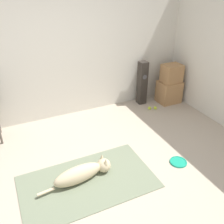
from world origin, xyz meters
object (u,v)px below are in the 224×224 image
at_px(dog, 83,173).
at_px(tennis_ball_by_boxes, 150,108).
at_px(frisbee, 178,162).
at_px(tennis_ball_near_speaker, 155,108).
at_px(floor_speaker, 142,83).
at_px(cardboard_box_upper, 172,73).
at_px(cardboard_box_lower, 169,92).

bearing_deg(dog, tennis_ball_by_boxes, 34.84).
distance_m(dog, tennis_ball_by_boxes, 2.36).
xyz_separation_m(frisbee, tennis_ball_near_speaker, (0.64, 1.57, 0.02)).
height_order(dog, floor_speaker, floor_speaker).
bearing_deg(frisbee, tennis_ball_near_speaker, 67.93).
bearing_deg(tennis_ball_by_boxes, dog, -145.16).
relative_size(cardboard_box_upper, tennis_ball_near_speaker, 5.91).
relative_size(frisbee, cardboard_box_upper, 0.66).
distance_m(frisbee, cardboard_box_lower, 2.08).
relative_size(cardboard_box_lower, tennis_ball_by_boxes, 7.16).
bearing_deg(frisbee, tennis_ball_by_boxes, 72.01).
bearing_deg(dog, tennis_ball_near_speaker, 32.50).
bearing_deg(tennis_ball_by_boxes, frisbee, -107.99).
xyz_separation_m(tennis_ball_by_boxes, tennis_ball_near_speaker, (0.11, -0.04, 0.00)).
bearing_deg(frisbee, dog, 169.41).
bearing_deg(tennis_ball_near_speaker, dog, -147.50).
bearing_deg(dog, floor_speaker, 41.20).
height_order(dog, tennis_ball_near_speaker, dog).
bearing_deg(cardboard_box_upper, tennis_ball_near_speaker, -158.35).
distance_m(frisbee, floor_speaker, 2.08).
bearing_deg(tennis_ball_near_speaker, tennis_ball_by_boxes, 159.49).
bearing_deg(tennis_ball_by_boxes, floor_speaker, 88.89).
relative_size(floor_speaker, tennis_ball_near_speaker, 14.04).
distance_m(floor_speaker, tennis_ball_by_boxes, 0.56).
xyz_separation_m(frisbee, cardboard_box_upper, (1.12, 1.76, 0.64)).
relative_size(cardboard_box_lower, floor_speaker, 0.51).
xyz_separation_m(dog, cardboard_box_lower, (2.51, 1.49, 0.11)).
bearing_deg(floor_speaker, tennis_ball_by_boxes, -91.11).
bearing_deg(frisbee, floor_speaker, 74.90).
xyz_separation_m(cardboard_box_lower, cardboard_box_upper, (0.02, 0.00, 0.42)).
xyz_separation_m(dog, tennis_ball_by_boxes, (1.93, 1.35, -0.10)).
xyz_separation_m(dog, cardboard_box_upper, (2.53, 1.49, 0.53)).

